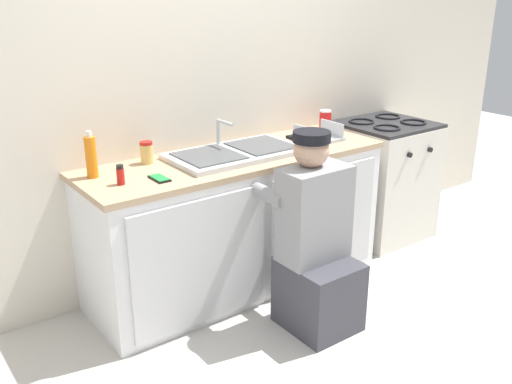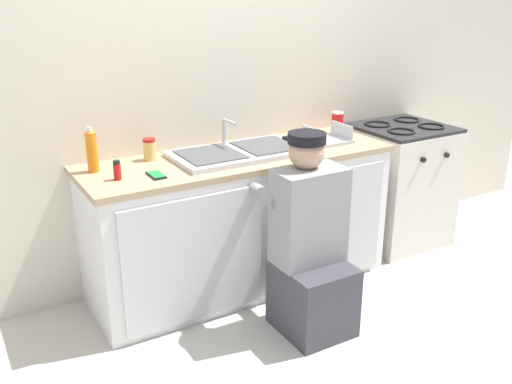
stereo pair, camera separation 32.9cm
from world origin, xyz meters
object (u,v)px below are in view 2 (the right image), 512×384
sink_double_basin (239,152)px  soda_cup_red (337,123)px  spice_bottle_red (117,170)px  dish_rack_tray (327,139)px  soap_bottle_orange (92,152)px  cell_phone (156,175)px  plumber_person (310,251)px  condiment_jar (149,149)px  stove_range (399,184)px

sink_double_basin → soda_cup_red: 0.83m
spice_bottle_red → dish_rack_tray: bearing=1.9°
soap_bottle_orange → cell_phone: 0.37m
plumber_person → cell_phone: plumber_person is taller
soap_bottle_orange → spice_bottle_red: (0.07, -0.20, -0.06)m
sink_double_basin → plumber_person: 0.76m
soap_bottle_orange → condiment_jar: soap_bottle_orange is taller
sink_double_basin → spice_bottle_red: sink_double_basin is taller
sink_double_basin → dish_rack_tray: 0.63m
soap_bottle_orange → spice_bottle_red: size_ratio=2.38×
spice_bottle_red → condiment_jar: bearing=43.1°
stove_range → spice_bottle_red: (-2.10, -0.08, 0.47)m
cell_phone → dish_rack_tray: bearing=4.3°
plumber_person → sink_double_basin: bearing=98.2°
plumber_person → soap_bottle_orange: (-0.93, 0.74, 0.51)m
cell_phone → spice_bottle_red: size_ratio=1.33×
soda_cup_red → stove_range: bearing=-12.7°
sink_double_basin → cell_phone: (-0.57, -0.12, -0.01)m
dish_rack_tray → cell_phone: bearing=-175.7°
sink_double_basin → stove_range: (1.33, -0.00, -0.44)m
sink_double_basin → plumber_person: plumber_person is taller
cell_phone → spice_bottle_red: 0.20m
condiment_jar → plumber_person: bearing=-53.8°
dish_rack_tray → sink_double_basin: bearing=177.0°
soda_cup_red → condiment_jar: (-1.32, 0.06, -0.01)m
soap_bottle_orange → cell_phone: (0.26, -0.24, -0.11)m
plumber_person → cell_phone: size_ratio=7.89×
soap_bottle_orange → soda_cup_red: soap_bottle_orange is taller
sink_double_basin → plumber_person: (0.09, -0.62, -0.42)m
stove_range → soap_bottle_orange: bearing=176.8°
stove_range → plumber_person: (-1.24, -0.62, 0.02)m
cell_phone → stove_range: bearing=3.7°
sink_double_basin → dish_rack_tray: sink_double_basin is taller
sink_double_basin → soda_cup_red: size_ratio=5.26×
cell_phone → soap_bottle_orange: bearing=137.5°
soap_bottle_orange → stove_range: bearing=-3.2°
sink_double_basin → stove_range: size_ratio=0.90×
plumber_person → dish_rack_tray: (0.54, 0.59, 0.42)m
condiment_jar → cell_phone: (-0.08, -0.30, -0.06)m
stove_range → soda_cup_red: 0.72m
soda_cup_red → cell_phone: 1.42m
dish_rack_tray → spice_bottle_red: bearing=-178.1°
soda_cup_red → dish_rack_tray: (-0.19, -0.15, -0.05)m
soap_bottle_orange → soda_cup_red: size_ratio=1.64×
condiment_jar → cell_phone: size_ratio=0.91×
soap_bottle_orange → spice_bottle_red: soap_bottle_orange is taller
soda_cup_red → condiment_jar: size_ratio=1.19×
sink_double_basin → cell_phone: sink_double_basin is taller
soap_bottle_orange → dish_rack_tray: soap_bottle_orange is taller
sink_double_basin → soap_bottle_orange: bearing=171.9°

